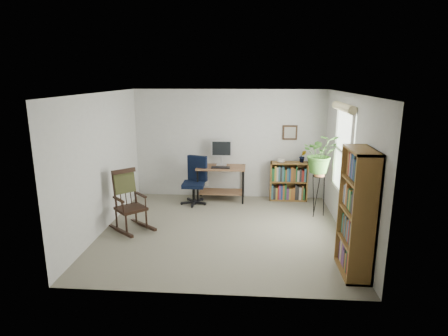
# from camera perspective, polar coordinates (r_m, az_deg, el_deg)

# --- Properties ---
(floor) EXTENTS (4.20, 4.00, 0.00)m
(floor) POSITION_cam_1_polar(r_m,az_deg,el_deg) (6.73, -0.25, -9.54)
(floor) COLOR gray
(floor) RESTS_ON ground
(ceiling) EXTENTS (4.20, 4.00, 0.00)m
(ceiling) POSITION_cam_1_polar(r_m,az_deg,el_deg) (6.18, -0.28, 11.34)
(ceiling) COLOR silver
(ceiling) RESTS_ON ground
(wall_back) EXTENTS (4.20, 0.00, 2.40)m
(wall_back) POSITION_cam_1_polar(r_m,az_deg,el_deg) (8.30, 0.81, 3.63)
(wall_back) COLOR beige
(wall_back) RESTS_ON ground
(wall_front) EXTENTS (4.20, 0.00, 2.40)m
(wall_front) POSITION_cam_1_polar(r_m,az_deg,el_deg) (4.44, -2.29, -5.50)
(wall_front) COLOR beige
(wall_front) RESTS_ON ground
(wall_left) EXTENTS (0.00, 4.00, 2.40)m
(wall_left) POSITION_cam_1_polar(r_m,az_deg,el_deg) (6.84, -18.09, 0.73)
(wall_left) COLOR beige
(wall_left) RESTS_ON ground
(wall_right) EXTENTS (0.00, 4.00, 2.40)m
(wall_right) POSITION_cam_1_polar(r_m,az_deg,el_deg) (6.53, 18.42, 0.12)
(wall_right) COLOR beige
(wall_right) RESTS_ON ground
(window) EXTENTS (0.12, 1.20, 1.50)m
(window) POSITION_cam_1_polar(r_m,az_deg,el_deg) (6.77, 17.62, 2.37)
(window) COLOR white
(window) RESTS_ON wall_right
(desk) EXTENTS (1.05, 0.58, 0.76)m
(desk) POSITION_cam_1_polar(r_m,az_deg,el_deg) (8.21, -0.45, -2.37)
(desk) COLOR brown
(desk) RESTS_ON floor
(monitor) EXTENTS (0.46, 0.16, 0.56)m
(monitor) POSITION_cam_1_polar(r_m,az_deg,el_deg) (8.19, -0.38, 2.34)
(monitor) COLOR #B7B8BC
(monitor) RESTS_ON desk
(keyboard) EXTENTS (0.40, 0.15, 0.02)m
(keyboard) POSITION_cam_1_polar(r_m,az_deg,el_deg) (7.99, -0.52, 0.09)
(keyboard) COLOR black
(keyboard) RESTS_ON desk
(office_chair) EXTENTS (0.71, 0.71, 1.03)m
(office_chair) POSITION_cam_1_polar(r_m,az_deg,el_deg) (7.94, -4.68, -1.94)
(office_chair) COLOR black
(office_chair) RESTS_ON floor
(rocking_chair) EXTENTS (1.07, 1.08, 1.10)m
(rocking_chair) POSITION_cam_1_polar(r_m,az_deg,el_deg) (6.77, -14.07, -4.82)
(rocking_chair) COLOR black
(rocking_chair) RESTS_ON floor
(low_bookshelf) EXTENTS (0.81, 0.27, 0.86)m
(low_bookshelf) POSITION_cam_1_polar(r_m,az_deg,el_deg) (8.33, 9.81, -1.99)
(low_bookshelf) COLOR brown
(low_bookshelf) RESTS_ON floor
(tall_bookshelf) EXTENTS (0.33, 0.77, 1.75)m
(tall_bookshelf) POSITION_cam_1_polar(r_m,az_deg,el_deg) (5.38, 19.58, -6.47)
(tall_bookshelf) COLOR brown
(tall_bookshelf) RESTS_ON floor
(plant_stand) EXTENTS (0.34, 0.34, 0.93)m
(plant_stand) POSITION_cam_1_polar(r_m,az_deg,el_deg) (7.52, 14.14, -3.64)
(plant_stand) COLOR black
(plant_stand) RESTS_ON floor
(spider_plant) EXTENTS (1.69, 1.88, 1.46)m
(spider_plant) POSITION_cam_1_polar(r_m,az_deg,el_deg) (7.27, 14.66, 4.90)
(spider_plant) COLOR #366523
(spider_plant) RESTS_ON plant_stand
(potted_plant_small) EXTENTS (0.13, 0.24, 0.11)m
(potted_plant_small) POSITION_cam_1_polar(r_m,az_deg,el_deg) (8.26, 11.88, 1.22)
(potted_plant_small) COLOR #366523
(potted_plant_small) RESTS_ON low_bookshelf
(framed_picture) EXTENTS (0.32, 0.04, 0.32)m
(framed_picture) POSITION_cam_1_polar(r_m,az_deg,el_deg) (8.26, 10.01, 5.33)
(framed_picture) COLOR black
(framed_picture) RESTS_ON wall_back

